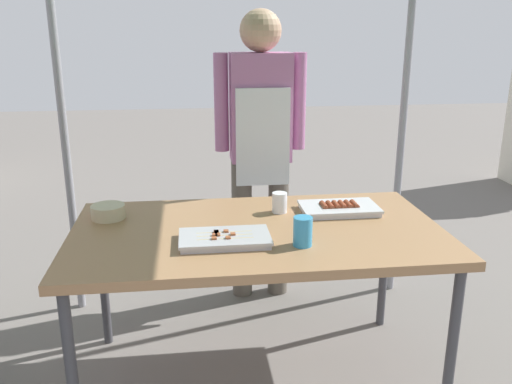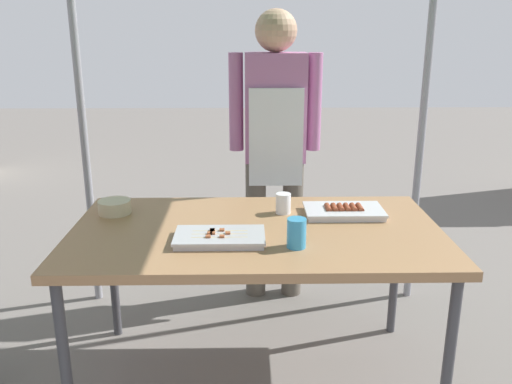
{
  "view_description": "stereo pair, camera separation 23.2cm",
  "coord_description": "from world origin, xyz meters",
  "px_view_note": "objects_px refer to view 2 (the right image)",
  "views": [
    {
      "loc": [
        -0.27,
        -2.15,
        1.58
      ],
      "look_at": [
        0.0,
        0.05,
        0.9
      ],
      "focal_mm": 37.56,
      "sensor_mm": 36.0,
      "label": 1
    },
    {
      "loc": [
        -0.04,
        -2.17,
        1.58
      ],
      "look_at": [
        0.0,
        0.05,
        0.9
      ],
      "focal_mm": 37.56,
      "sensor_mm": 36.0,
      "label": 2
    }
  ],
  "objects_px": {
    "drink_cup_by_wok": "(283,203)",
    "tray_meat_skewers": "(220,237)",
    "stall_table": "(256,240)",
    "vendor_woman": "(275,134)",
    "condiment_bowl": "(115,207)",
    "drink_cup_near_edge": "(297,233)",
    "tray_grilled_sausages": "(344,211)"
  },
  "relations": [
    {
      "from": "condiment_bowl",
      "to": "tray_meat_skewers",
      "type": "bearing_deg",
      "value": -35.07
    },
    {
      "from": "stall_table",
      "to": "vendor_woman",
      "type": "bearing_deg",
      "value": 81.67
    },
    {
      "from": "stall_table",
      "to": "vendor_woman",
      "type": "xyz_separation_m",
      "value": [
        0.12,
        0.84,
        0.31
      ]
    },
    {
      "from": "drink_cup_near_edge",
      "to": "drink_cup_by_wok",
      "type": "height_order",
      "value": "drink_cup_near_edge"
    },
    {
      "from": "drink_cup_by_wok",
      "to": "tray_meat_skewers",
      "type": "bearing_deg",
      "value": -129.32
    },
    {
      "from": "tray_grilled_sausages",
      "to": "drink_cup_by_wok",
      "type": "height_order",
      "value": "drink_cup_by_wok"
    },
    {
      "from": "condiment_bowl",
      "to": "stall_table",
      "type": "bearing_deg",
      "value": -17.92
    },
    {
      "from": "stall_table",
      "to": "tray_grilled_sausages",
      "type": "relative_size",
      "value": 4.43
    },
    {
      "from": "tray_meat_skewers",
      "to": "condiment_bowl",
      "type": "relative_size",
      "value": 2.41
    },
    {
      "from": "tray_grilled_sausages",
      "to": "vendor_woman",
      "type": "xyz_separation_m",
      "value": [
        -0.29,
        0.67,
        0.24
      ]
    },
    {
      "from": "tray_meat_skewers",
      "to": "condiment_bowl",
      "type": "distance_m",
      "value": 0.62
    },
    {
      "from": "tray_meat_skewers",
      "to": "drink_cup_by_wok",
      "type": "distance_m",
      "value": 0.45
    },
    {
      "from": "tray_grilled_sausages",
      "to": "drink_cup_near_edge",
      "type": "height_order",
      "value": "drink_cup_near_edge"
    },
    {
      "from": "vendor_woman",
      "to": "stall_table",
      "type": "bearing_deg",
      "value": 81.67
    },
    {
      "from": "tray_grilled_sausages",
      "to": "vendor_woman",
      "type": "relative_size",
      "value": 0.21
    },
    {
      "from": "tray_meat_skewers",
      "to": "drink_cup_by_wok",
      "type": "xyz_separation_m",
      "value": [
        0.28,
        0.34,
        0.03
      ]
    },
    {
      "from": "tray_grilled_sausages",
      "to": "tray_meat_skewers",
      "type": "height_order",
      "value": "tray_grilled_sausages"
    },
    {
      "from": "stall_table",
      "to": "condiment_bowl",
      "type": "distance_m",
      "value": 0.7
    },
    {
      "from": "stall_table",
      "to": "drink_cup_near_edge",
      "type": "bearing_deg",
      "value": -53.63
    },
    {
      "from": "drink_cup_near_edge",
      "to": "drink_cup_by_wok",
      "type": "relative_size",
      "value": 1.25
    },
    {
      "from": "tray_meat_skewers",
      "to": "drink_cup_near_edge",
      "type": "xyz_separation_m",
      "value": [
        0.31,
        -0.07,
        0.04
      ]
    },
    {
      "from": "tray_grilled_sausages",
      "to": "vendor_woman",
      "type": "distance_m",
      "value": 0.77
    },
    {
      "from": "drink_cup_by_wok",
      "to": "vendor_woman",
      "type": "height_order",
      "value": "vendor_woman"
    },
    {
      "from": "drink_cup_near_edge",
      "to": "vendor_woman",
      "type": "relative_size",
      "value": 0.07
    },
    {
      "from": "stall_table",
      "to": "vendor_woman",
      "type": "height_order",
      "value": "vendor_woman"
    },
    {
      "from": "stall_table",
      "to": "vendor_woman",
      "type": "distance_m",
      "value": 0.9
    },
    {
      "from": "condiment_bowl",
      "to": "vendor_woman",
      "type": "distance_m",
      "value": 1.03
    },
    {
      "from": "drink_cup_by_wok",
      "to": "stall_table",
      "type": "bearing_deg",
      "value": -122.94
    },
    {
      "from": "drink_cup_near_edge",
      "to": "stall_table",
      "type": "bearing_deg",
      "value": 126.37
    },
    {
      "from": "tray_grilled_sausages",
      "to": "drink_cup_near_edge",
      "type": "relative_size",
      "value": 3.03
    },
    {
      "from": "stall_table",
      "to": "tray_meat_skewers",
      "type": "bearing_deg",
      "value": -136.67
    },
    {
      "from": "tray_grilled_sausages",
      "to": "drink_cup_by_wok",
      "type": "xyz_separation_m",
      "value": [
        -0.28,
        0.03,
        0.03
      ]
    }
  ]
}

